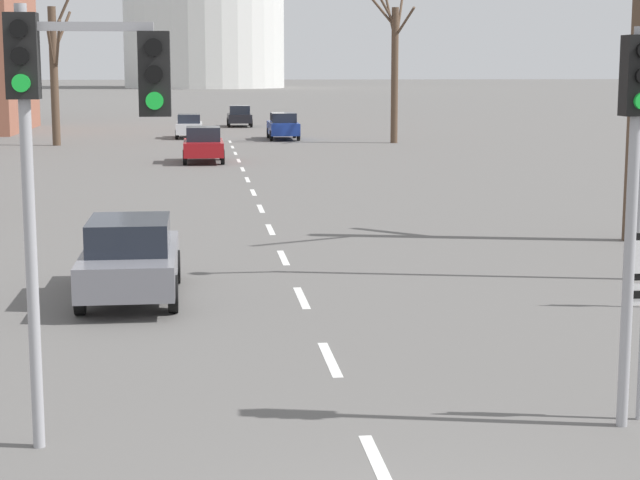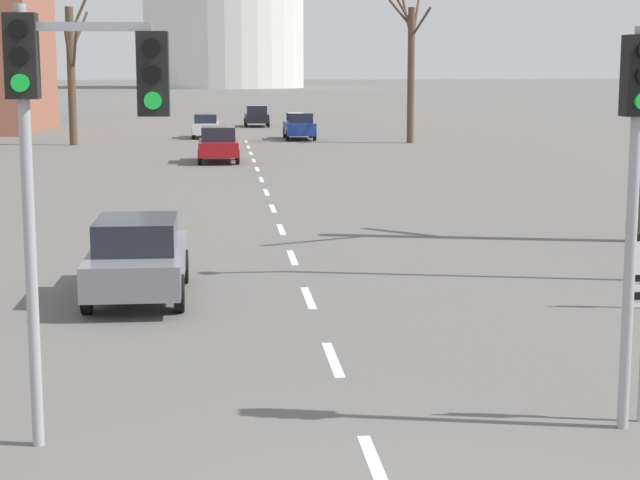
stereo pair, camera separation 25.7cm
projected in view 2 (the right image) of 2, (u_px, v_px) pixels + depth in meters
lane_stripe_0 at (375, 466)px, 12.10m from camera, size 0.16×2.00×0.01m
lane_stripe_1 at (333, 359)px, 16.52m from camera, size 0.16×2.00×0.01m
lane_stripe_2 at (308, 298)px, 20.94m from camera, size 0.16×2.00×0.01m
lane_stripe_3 at (292, 258)px, 25.37m from camera, size 0.16×2.00×0.01m
lane_stripe_4 at (281, 229)px, 29.79m from camera, size 0.16×2.00×0.01m
lane_stripe_5 at (273, 208)px, 34.21m from camera, size 0.16×2.00×0.01m
lane_stripe_6 at (266, 192)px, 38.63m from camera, size 0.16×2.00×0.01m
lane_stripe_7 at (261, 180)px, 43.06m from camera, size 0.16×2.00×0.01m
lane_stripe_8 at (257, 169)px, 47.48m from camera, size 0.16×2.00×0.01m
lane_stripe_9 at (254, 160)px, 51.90m from camera, size 0.16×2.00×0.01m
lane_stripe_10 at (251, 153)px, 56.32m from camera, size 0.16×2.00×0.01m
lane_stripe_11 at (248, 147)px, 60.74m from camera, size 0.16×2.00×0.01m
lane_stripe_12 at (246, 142)px, 65.17m from camera, size 0.16×2.00×0.01m
traffic_signal_near_right at (635, 153)px, 12.84m from camera, size 0.36×0.34×4.95m
traffic_signal_near_left at (69, 116)px, 12.20m from camera, size 1.82×0.34×5.17m
street_lamp_right at (640, 44)px, 21.83m from camera, size 2.06×0.36×8.02m
sedan_near_left at (206, 126)px, 68.43m from camera, size 1.73×4.03×1.53m
sedan_near_right at (257, 116)px, 81.75m from camera, size 1.86×3.92×1.61m
sedan_mid_centre at (138, 257)px, 20.82m from camera, size 1.86×4.40×1.60m
sedan_far_left at (218, 144)px, 50.82m from camera, size 1.93×4.11×1.70m
sedan_far_right at (299, 126)px, 67.07m from camera, size 1.86×4.42×1.67m
bare_tree_right_near at (410, 64)px, 63.28m from camera, size 2.86×3.74×9.37m
bare_tree_left_far at (72, 69)px, 61.44m from camera, size 2.01×4.65×9.93m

